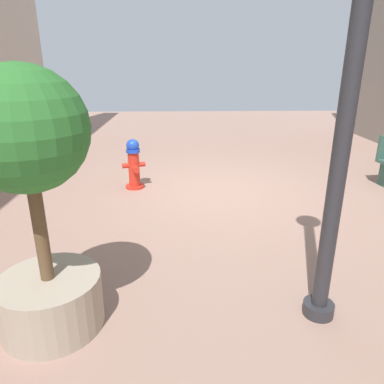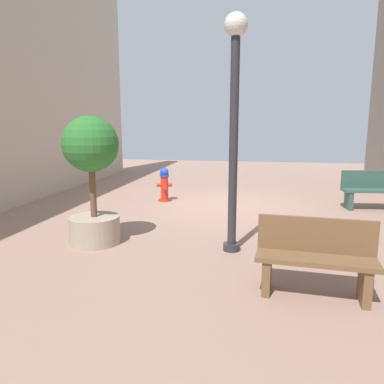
# 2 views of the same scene
# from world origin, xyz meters

# --- Properties ---
(ground_plane) EXTENTS (23.40, 23.40, 0.00)m
(ground_plane) POSITION_xyz_m (0.00, 0.00, 0.00)
(ground_plane) COLOR #9E7A6B
(fire_hydrant) EXTENTS (0.43, 0.41, 0.92)m
(fire_hydrant) POSITION_xyz_m (1.56, -0.30, 0.46)
(fire_hydrant) COLOR red
(fire_hydrant) RESTS_ON ground_plane
(bench_near) EXTENTS (1.60, 0.61, 0.95)m
(bench_near) POSITION_xyz_m (-3.79, -0.30, 0.49)
(bench_near) COLOR #33594C
(bench_near) RESTS_ON ground_plane
(bench_far) EXTENTS (1.44, 0.56, 0.95)m
(bench_far) POSITION_xyz_m (-1.69, 4.82, 0.48)
(bench_far) COLOR brown
(bench_far) RESTS_ON ground_plane
(planter_tree) EXTENTS (0.96, 0.96, 2.23)m
(planter_tree) POSITION_xyz_m (1.85, 3.45, 1.30)
(planter_tree) COLOR tan
(planter_tree) RESTS_ON ground_plane
(street_lamp) EXTENTS (0.36, 0.36, 3.73)m
(street_lamp) POSITION_xyz_m (-0.56, 3.39, 2.33)
(street_lamp) COLOR #2D2D33
(street_lamp) RESTS_ON ground_plane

